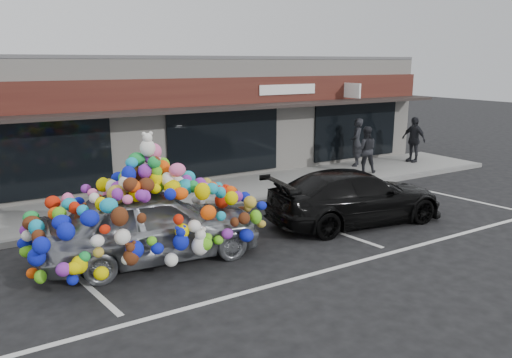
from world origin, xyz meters
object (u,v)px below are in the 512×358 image
pedestrian_b (365,150)px  pedestrian_c (413,139)px  pedestrian_a (357,142)px  black_sedan (356,197)px  toy_car (152,216)px

pedestrian_b → pedestrian_c: (3.07, 0.49, 0.06)m
pedestrian_a → pedestrian_c: size_ratio=1.02×
black_sedan → pedestrian_c: 8.32m
pedestrian_a → pedestrian_b: size_ratio=1.09×
toy_car → pedestrian_a: size_ratio=2.69×
black_sedan → pedestrian_a: bearing=-35.4°
toy_car → black_sedan: 5.40m
pedestrian_c → pedestrian_b: bearing=-85.6°
black_sedan → pedestrian_c: (7.06, 4.37, 0.37)m
pedestrian_b → pedestrian_a: bearing=-82.4°
toy_car → pedestrian_a: 10.94m
black_sedan → pedestrian_b: pedestrian_b is taller
pedestrian_c → toy_car: bearing=-76.8°
toy_car → pedestrian_a: bearing=-60.2°
pedestrian_c → pedestrian_a: bearing=-107.6°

